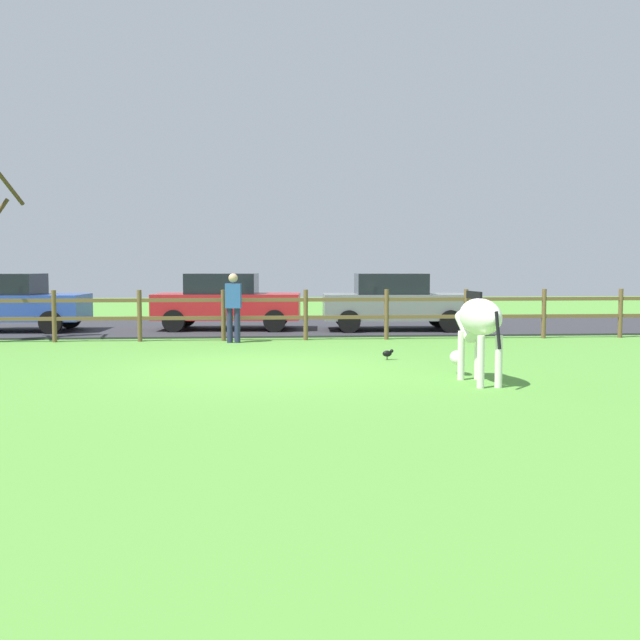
{
  "coord_description": "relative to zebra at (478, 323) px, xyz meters",
  "views": [
    {
      "loc": [
        -0.07,
        -12.53,
        1.79
      ],
      "look_at": [
        1.0,
        0.81,
        0.8
      ],
      "focal_mm": 40.46,
      "sensor_mm": 36.0,
      "label": 1
    }
  ],
  "objects": [
    {
      "name": "parked_car_red",
      "position": [
        -4.3,
        9.36,
        -0.08
      ],
      "size": [
        4.12,
        2.14,
        1.56
      ],
      "color": "red",
      "rests_on": "parking_asphalt"
    },
    {
      "name": "crow_on_grass",
      "position": [
        -0.9,
        2.85,
        -0.8
      ],
      "size": [
        0.21,
        0.1,
        0.2
      ],
      "color": "black",
      "rests_on": "ground_plane"
    },
    {
      "name": "parked_car_grey",
      "position": [
        0.34,
        8.83,
        -0.08
      ],
      "size": [
        4.08,
        2.05,
        1.56
      ],
      "color": "slate",
      "rests_on": "parking_asphalt"
    },
    {
      "name": "parking_asphalt",
      "position": [
        -3.24,
        11.01,
        -0.9
      ],
      "size": [
        28.0,
        7.4,
        0.05
      ],
      "primitive_type": "cube",
      "color": "#2D2D33",
      "rests_on": "ground_plane"
    },
    {
      "name": "parked_car_blue",
      "position": [
        -10.16,
        9.26,
        -0.08
      ],
      "size": [
        4.05,
        1.98,
        1.56
      ],
      "color": "#2D4CAD",
      "rests_on": "parking_asphalt"
    },
    {
      "name": "ground_plane",
      "position": [
        -3.24,
        1.71,
        -0.93
      ],
      "size": [
        60.0,
        60.0,
        0.0
      ],
      "primitive_type": "plane",
      "color": "#549338"
    },
    {
      "name": "zebra",
      "position": [
        0.0,
        0.0,
        0.0
      ],
      "size": [
        0.59,
        1.94,
        1.41
      ],
      "color": "white",
      "rests_on": "ground_plane"
    },
    {
      "name": "paddock_fence",
      "position": [
        -3.25,
        6.71,
        -0.22
      ],
      "size": [
        22.09,
        0.11,
        1.24
      ],
      "color": "brown",
      "rests_on": "ground_plane"
    },
    {
      "name": "visitor_near_fence",
      "position": [
        -3.99,
        6.25,
        -0.02
      ],
      "size": [
        0.38,
        0.26,
        1.64
      ],
      "color": "#232847",
      "rests_on": "ground_plane"
    }
  ]
}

